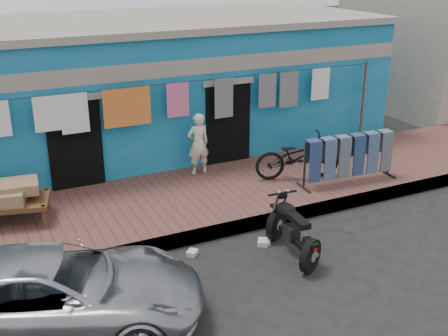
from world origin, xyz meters
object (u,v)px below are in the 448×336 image
seated_person (198,144)px  jeans_rack (349,158)px  car (52,292)px  motorcycle (293,228)px  bicycle (298,152)px

seated_person → jeans_rack: (2.68, -1.84, -0.15)m
car → jeans_rack: size_ratio=1.86×
car → motorcycle: 4.06m
seated_person → motorcycle: (0.18, -3.62, -0.44)m
seated_person → jeans_rack: seated_person is taller
bicycle → jeans_rack: size_ratio=0.82×
motorcycle → seated_person: bearing=97.0°
seated_person → jeans_rack: size_ratio=0.61×
bicycle → motorcycle: (-1.65, -2.43, -0.36)m
seated_person → bicycle: seated_person is taller
bicycle → jeans_rack: bearing=-111.2°
jeans_rack → motorcycle: bearing=-144.7°
car → seated_person: size_ratio=3.05×
jeans_rack → car: bearing=-162.2°
car → jeans_rack: (6.55, 2.10, 0.19)m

